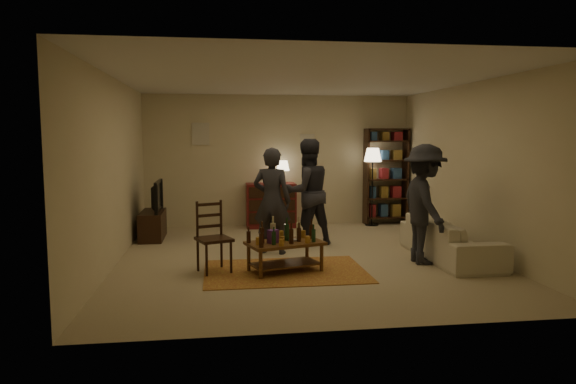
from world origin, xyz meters
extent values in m
plane|color=#C6B793|center=(0.00, 0.00, 0.00)|extent=(6.00, 6.00, 0.00)
plane|color=beige|center=(0.00, 3.00, 1.35)|extent=(5.50, 0.00, 5.50)
plane|color=beige|center=(-2.75, 0.00, 1.35)|extent=(0.00, 6.00, 6.00)
plane|color=beige|center=(2.75, 0.00, 1.35)|extent=(0.00, 6.00, 6.00)
plane|color=beige|center=(0.00, -3.00, 1.35)|extent=(5.50, 0.00, 5.50)
plane|color=white|center=(0.00, 0.00, 2.70)|extent=(6.00, 6.00, 0.00)
cube|color=beige|center=(-1.60, 2.98, 1.90)|extent=(0.35, 0.03, 0.45)
cube|color=beige|center=(0.60, 2.98, 1.70)|extent=(0.30, 0.03, 0.40)
cube|color=#973921|center=(-0.37, -0.79, 0.01)|extent=(2.20, 1.50, 0.01)
cube|color=brown|center=(-0.37, -0.79, 0.40)|extent=(1.14, 0.83, 0.04)
cube|color=brown|center=(-0.37, -0.79, 0.11)|extent=(1.01, 0.71, 0.02)
cylinder|color=brown|center=(-0.74, -1.14, 0.19)|extent=(0.05, 0.05, 0.38)
cylinder|color=brown|center=(0.12, -0.87, 0.19)|extent=(0.05, 0.05, 0.38)
cylinder|color=brown|center=(-0.87, -0.72, 0.19)|extent=(0.05, 0.05, 0.38)
cylinder|color=brown|center=(-0.01, -0.45, 0.19)|extent=(0.05, 0.05, 0.38)
cylinder|color=#B57C29|center=(-0.75, -0.92, 0.47)|extent=(0.07, 0.07, 0.10)
cylinder|color=#B57C29|center=(-0.46, -1.05, 0.46)|extent=(0.07, 0.07, 0.09)
cylinder|color=#B57C29|center=(-0.39, -0.56, 0.47)|extent=(0.07, 0.07, 0.11)
cylinder|color=#B57C29|center=(-0.08, -0.92, 0.46)|extent=(0.07, 0.07, 0.09)
cylinder|color=#B57C29|center=(-0.07, -0.52, 0.47)|extent=(0.07, 0.07, 0.10)
cylinder|color=#B57C29|center=(-0.41, -0.81, 0.46)|extent=(0.06, 0.06, 0.08)
cube|color=#663695|center=(-0.55, -0.83, 0.51)|extent=(0.17, 0.15, 0.18)
cylinder|color=gray|center=(-0.25, -0.78, 0.43)|extent=(0.12, 0.12, 0.03)
cube|color=#321E10|center=(-1.33, -0.69, 0.46)|extent=(0.55, 0.55, 0.04)
cylinder|color=#321E10|center=(-1.43, -0.92, 0.22)|extent=(0.04, 0.04, 0.45)
cylinder|color=#321E10|center=(-1.11, -0.79, 0.22)|extent=(0.04, 0.04, 0.45)
cylinder|color=#321E10|center=(-1.56, -0.59, 0.22)|extent=(0.04, 0.04, 0.45)
cylinder|color=#321E10|center=(-1.23, -0.47, 0.22)|extent=(0.04, 0.04, 0.45)
cube|color=#321E10|center=(-1.40, -0.53, 0.73)|extent=(0.33, 0.15, 0.51)
cube|color=#321E10|center=(-2.45, 1.80, 0.25)|extent=(0.40, 1.00, 0.50)
imported|color=black|center=(-2.43, 1.80, 0.78)|extent=(0.13, 0.97, 0.56)
cube|color=maroon|center=(-0.20, 2.72, 0.45)|extent=(1.00, 0.48, 0.90)
cube|color=#321E10|center=(-0.20, 2.47, 0.22)|extent=(0.92, 0.02, 0.22)
cube|color=#321E10|center=(-0.20, 2.47, 0.48)|extent=(0.92, 0.02, 0.22)
cube|color=#321E10|center=(-0.20, 2.47, 0.74)|extent=(0.92, 0.02, 0.22)
cylinder|color=#321E10|center=(0.05, 2.72, 0.92)|extent=(0.12, 0.12, 0.04)
cylinder|color=#321E10|center=(0.05, 2.72, 1.05)|extent=(0.02, 0.02, 0.22)
cone|color=#FFE5B2|center=(0.05, 2.72, 1.26)|extent=(0.26, 0.26, 0.20)
cube|color=#321E10|center=(1.82, 2.78, 1.00)|extent=(0.04, 0.34, 2.00)
cube|color=#321E10|center=(2.68, 2.78, 1.00)|extent=(0.04, 0.34, 2.00)
cube|color=#321E10|center=(2.25, 2.78, 0.15)|extent=(0.90, 0.34, 0.03)
cube|color=#321E10|center=(2.25, 2.78, 0.55)|extent=(0.90, 0.34, 0.03)
cube|color=#321E10|center=(2.25, 2.78, 0.95)|extent=(0.90, 0.34, 0.03)
cube|color=#321E10|center=(2.25, 2.78, 1.35)|extent=(0.90, 0.34, 0.03)
cube|color=#321E10|center=(2.25, 2.78, 1.75)|extent=(0.90, 0.34, 0.03)
cube|color=#321E10|center=(2.25, 2.78, 2.00)|extent=(0.90, 0.34, 0.03)
cube|color=maroon|center=(1.95, 2.78, 0.29)|extent=(0.12, 0.22, 0.26)
cube|color=navy|center=(2.20, 2.78, 0.29)|extent=(0.15, 0.22, 0.26)
cube|color=olive|center=(2.47, 2.78, 0.29)|extent=(0.18, 0.22, 0.26)
cube|color=navy|center=(1.95, 2.78, 0.69)|extent=(0.12, 0.22, 0.24)
cube|color=olive|center=(2.20, 2.78, 0.69)|extent=(0.15, 0.22, 0.24)
cube|color=maroon|center=(2.47, 2.78, 0.69)|extent=(0.18, 0.22, 0.24)
cube|color=olive|center=(1.95, 2.78, 1.07)|extent=(0.12, 0.22, 0.22)
cube|color=maroon|center=(2.20, 2.78, 1.07)|extent=(0.15, 0.22, 0.22)
cube|color=navy|center=(2.47, 2.78, 1.07)|extent=(0.18, 0.22, 0.22)
cube|color=maroon|center=(1.95, 2.78, 1.47)|extent=(0.12, 0.22, 0.20)
cube|color=navy|center=(2.20, 2.78, 1.47)|extent=(0.15, 0.22, 0.20)
cube|color=olive|center=(2.47, 2.78, 1.47)|extent=(0.18, 0.22, 0.20)
cube|color=navy|center=(1.95, 2.78, 1.85)|extent=(0.12, 0.22, 0.18)
cube|color=olive|center=(2.20, 2.78, 1.85)|extent=(0.15, 0.22, 0.18)
cube|color=maroon|center=(2.47, 2.78, 1.85)|extent=(0.18, 0.22, 0.18)
cylinder|color=black|center=(1.91, 2.63, 0.01)|extent=(0.28, 0.28, 0.03)
cylinder|color=black|center=(1.91, 2.63, 0.71)|extent=(0.03, 0.03, 1.43)
cone|color=#FFE5B2|center=(1.91, 2.63, 1.47)|extent=(0.36, 0.36, 0.28)
imported|color=beige|center=(2.20, -0.40, 0.30)|extent=(0.81, 2.08, 0.61)
imported|color=#2A2A32|center=(-0.43, 0.37, 0.84)|extent=(0.72, 0.60, 1.68)
imported|color=#2A2A33|center=(0.23, 0.92, 0.91)|extent=(1.04, 0.91, 1.81)
imported|color=#24252B|center=(1.70, -0.58, 0.87)|extent=(0.67, 1.14, 1.74)
camera|label=1|loc=(-1.27, -7.62, 1.85)|focal=32.00mm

